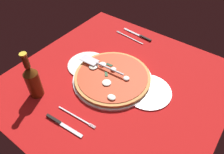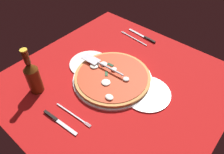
# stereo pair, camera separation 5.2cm
# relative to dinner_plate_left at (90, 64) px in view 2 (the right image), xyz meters

# --- Properties ---
(ground_plane) EXTENTS (0.99, 0.99, 0.01)m
(ground_plane) POSITION_rel_dinner_plate_left_xyz_m (0.19, -0.01, -0.01)
(ground_plane) COLOR #AA1414
(checker_pattern) EXTENTS (0.99, 0.99, 0.00)m
(checker_pattern) POSITION_rel_dinner_plate_left_xyz_m (0.19, -0.01, -0.01)
(checker_pattern) COLOR white
(checker_pattern) RESTS_ON ground_plane
(pizza_pan) EXTENTS (0.39, 0.39, 0.01)m
(pizza_pan) POSITION_rel_dinner_plate_left_xyz_m (0.17, -0.01, 0.00)
(pizza_pan) COLOR silver
(pizza_pan) RESTS_ON ground_plane
(dinner_plate_left) EXTENTS (0.21, 0.21, 0.01)m
(dinner_plate_left) POSITION_rel_dinner_plate_left_xyz_m (0.00, 0.00, 0.00)
(dinner_plate_left) COLOR white
(dinner_plate_left) RESTS_ON ground_plane
(dinner_plate_right) EXTENTS (0.22, 0.22, 0.01)m
(dinner_plate_right) POSITION_rel_dinner_plate_left_xyz_m (0.35, 0.02, 0.00)
(dinner_plate_right) COLOR white
(dinner_plate_right) RESTS_ON ground_plane
(pizza) EXTENTS (0.37, 0.37, 0.03)m
(pizza) POSITION_rel_dinner_plate_left_xyz_m (0.17, -0.01, 0.02)
(pizza) COLOR tan
(pizza) RESTS_ON pizza_pan
(pizza_server) EXTENTS (0.25, 0.05, 0.01)m
(pizza_server) POSITION_rel_dinner_plate_left_xyz_m (0.08, 0.00, 0.04)
(pizza_server) COLOR silver
(pizza_server) RESTS_ON pizza
(place_setting_near) EXTENTS (0.20, 0.14, 0.01)m
(place_setting_near) POSITION_rel_dinner_plate_left_xyz_m (0.16, -0.31, -0.00)
(place_setting_near) COLOR white
(place_setting_near) RESTS_ON ground_plane
(place_setting_far) EXTENTS (0.22, 0.14, 0.01)m
(place_setting_far) POSITION_rel_dinner_plate_left_xyz_m (0.06, 0.36, -0.00)
(place_setting_far) COLOR white
(place_setting_far) RESTS_ON ground_plane
(beer_bottle) EXTENTS (0.06, 0.06, 0.24)m
(beer_bottle) POSITION_rel_dinner_plate_left_xyz_m (-0.06, -0.29, 0.09)
(beer_bottle) COLOR #5A2F10
(beer_bottle) RESTS_ON ground_plane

